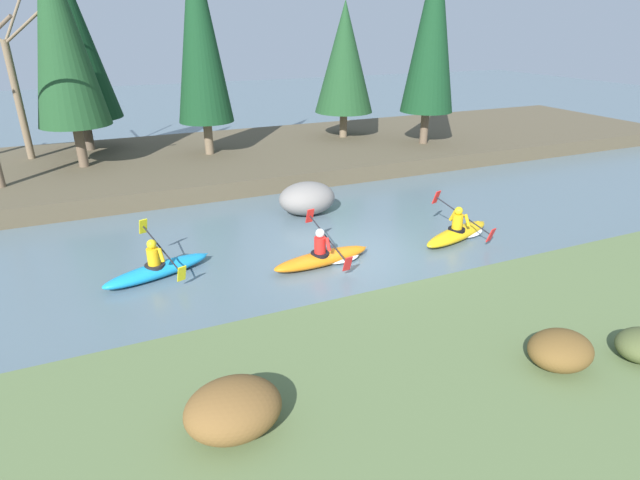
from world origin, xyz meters
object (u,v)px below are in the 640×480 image
object	(u,v)px
kayaker_lead	(459,232)
boulder_midstream	(307,198)
kayaker_trailing	(158,268)
kayaker_middle	(326,257)

from	to	relation	value
kayaker_lead	boulder_midstream	bearing A→B (deg)	113.94
kayaker_trailing	kayaker_lead	bearing A→B (deg)	-25.44
boulder_midstream	kayaker_trailing	bearing A→B (deg)	-152.16
kayaker_lead	boulder_midstream	distance (m)	4.92
kayaker_lead	kayaker_middle	size ratio (longest dim) A/B	0.99
kayaker_middle	boulder_midstream	distance (m)	3.78
kayaker_lead	boulder_midstream	world-z (taller)	kayaker_lead
kayaker_trailing	boulder_midstream	xyz separation A→B (m)	(5.02, 2.65, 0.30)
kayaker_lead	kayaker_trailing	distance (m)	8.36
kayaker_lead	kayaker_trailing	xyz separation A→B (m)	(-8.29, 1.01, 0.02)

